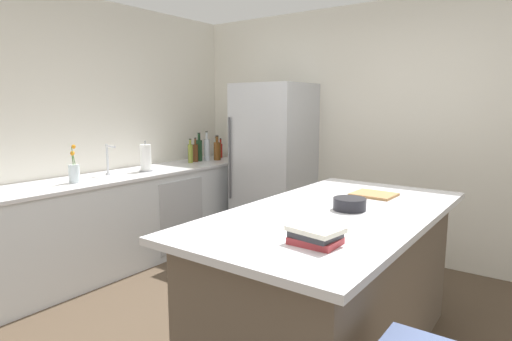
% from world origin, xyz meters
% --- Properties ---
extents(wall_rear, '(6.00, 0.10, 2.60)m').
position_xyz_m(wall_rear, '(0.00, 2.25, 1.30)').
color(wall_rear, silver).
rests_on(wall_rear, ground_plane).
extents(wall_left, '(0.10, 6.00, 2.60)m').
position_xyz_m(wall_left, '(-2.45, 0.00, 1.30)').
color(wall_left, silver).
rests_on(wall_left, ground_plane).
extents(counter_run_left, '(0.68, 3.14, 0.90)m').
position_xyz_m(counter_run_left, '(-2.08, 0.54, 0.45)').
color(counter_run_left, silver).
rests_on(counter_run_left, ground_plane).
extents(kitchen_island, '(1.07, 2.08, 0.94)m').
position_xyz_m(kitchen_island, '(0.31, 0.24, 0.48)').
color(kitchen_island, brown).
rests_on(kitchen_island, ground_plane).
extents(refrigerator, '(0.77, 0.72, 1.81)m').
position_xyz_m(refrigerator, '(-1.22, 1.85, 0.90)').
color(refrigerator, '#B7BABF').
rests_on(refrigerator, ground_plane).
extents(sink_faucet, '(0.15, 0.05, 0.30)m').
position_xyz_m(sink_faucet, '(-2.12, 0.34, 1.06)').
color(sink_faucet, silver).
rests_on(sink_faucet, counter_run_left).
extents(flower_vase, '(0.09, 0.09, 0.33)m').
position_xyz_m(flower_vase, '(-2.01, -0.08, 1.00)').
color(flower_vase, silver).
rests_on(flower_vase, counter_run_left).
extents(paper_towel_roll, '(0.14, 0.14, 0.31)m').
position_xyz_m(paper_towel_roll, '(-2.03, 0.72, 1.04)').
color(paper_towel_roll, gray).
rests_on(paper_towel_roll, counter_run_left).
extents(hot_sauce_bottle, '(0.04, 0.04, 0.25)m').
position_xyz_m(hot_sauce_bottle, '(-2.14, 2.01, 1.00)').
color(hot_sauce_bottle, red).
rests_on(hot_sauce_bottle, counter_run_left).
extents(gin_bottle, '(0.07, 0.07, 0.27)m').
position_xyz_m(gin_bottle, '(-2.13, 1.91, 1.02)').
color(gin_bottle, '#8CB79E').
rests_on(gin_bottle, counter_run_left).
extents(whiskey_bottle, '(0.08, 0.08, 0.30)m').
position_xyz_m(whiskey_bottle, '(-2.02, 1.80, 1.03)').
color(whiskey_bottle, brown).
rests_on(whiskey_bottle, counter_run_left).
extents(soda_bottle, '(0.07, 0.07, 0.35)m').
position_xyz_m(soda_bottle, '(-2.11, 1.71, 1.04)').
color(soda_bottle, silver).
rests_on(soda_bottle, counter_run_left).
extents(wine_bottle, '(0.07, 0.07, 0.34)m').
position_xyz_m(wine_bottle, '(-2.15, 1.62, 1.04)').
color(wine_bottle, '#19381E').
rests_on(wine_bottle, counter_run_left).
extents(syrup_bottle, '(0.06, 0.06, 0.29)m').
position_xyz_m(syrup_bottle, '(-2.13, 1.53, 1.02)').
color(syrup_bottle, '#5B3319').
rests_on(syrup_bottle, counter_run_left).
extents(olive_oil_bottle, '(0.06, 0.06, 0.28)m').
position_xyz_m(olive_oil_bottle, '(-2.11, 1.43, 1.02)').
color(olive_oil_bottle, olive).
rests_on(olive_oil_bottle, counter_run_left).
extents(cookbook_stack, '(0.25, 0.21, 0.08)m').
position_xyz_m(cookbook_stack, '(0.51, -0.38, 0.98)').
color(cookbook_stack, '#A83338').
rests_on(cookbook_stack, kitchen_island).
extents(mixing_bowl, '(0.20, 0.20, 0.07)m').
position_xyz_m(mixing_bowl, '(0.37, 0.31, 0.98)').
color(mixing_bowl, black).
rests_on(mixing_bowl, kitchen_island).
extents(cutting_board, '(0.29, 0.25, 0.02)m').
position_xyz_m(cutting_board, '(0.34, 0.79, 0.95)').
color(cutting_board, '#9E7042').
rests_on(cutting_board, kitchen_island).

